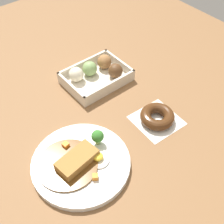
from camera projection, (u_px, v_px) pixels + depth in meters
name	position (u px, v px, depth m)	size (l,w,h in m)	color
ground_plane	(80.00, 116.00, 0.91)	(1.60, 1.60, 0.00)	brown
curry_plate	(80.00, 162.00, 0.78)	(0.26, 0.26, 0.07)	white
donut_box	(96.00, 74.00, 1.01)	(0.21, 0.16, 0.06)	beige
chocolate_ring_donut	(157.00, 117.00, 0.89)	(0.14, 0.14, 0.03)	white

